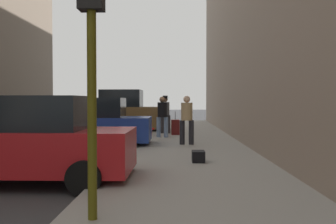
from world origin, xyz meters
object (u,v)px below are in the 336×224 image
(parked_red_hatchback, at_px, (30,142))
(pedestrian_in_tan_coat, at_px, (187,117))
(parked_bronze_suv, at_px, (119,113))
(pedestrian_in_jeans, at_px, (162,115))
(pedestrian_with_beanie, at_px, (165,112))
(fire_hydrant, at_px, (150,128))
(parked_blue_sedan, at_px, (93,124))
(rolling_suitcase, at_px, (175,127))
(duffel_bag, at_px, (198,156))
(traffic_light, at_px, (92,18))

(parked_red_hatchback, bearing_deg, pedestrian_in_tan_coat, 59.26)
(parked_bronze_suv, height_order, pedestrian_in_jeans, parked_bronze_suv)
(pedestrian_with_beanie, xyz_separation_m, pedestrian_in_tan_coat, (0.88, -4.54, -0.03))
(parked_bronze_suv, relative_size, pedestrian_in_jeans, 2.72)
(parked_red_hatchback, xyz_separation_m, fire_hydrant, (1.80, 8.97, -0.35))
(pedestrian_in_jeans, bearing_deg, parked_blue_sedan, -133.76)
(fire_hydrant, height_order, pedestrian_with_beanie, pedestrian_with_beanie)
(pedestrian_with_beanie, height_order, rolling_suitcase, pedestrian_with_beanie)
(parked_red_hatchback, bearing_deg, rolling_suitcase, 72.80)
(pedestrian_in_tan_coat, xyz_separation_m, duffel_bag, (0.17, -3.73, -0.81))
(fire_hydrant, bearing_deg, rolling_suitcase, 25.05)
(pedestrian_in_tan_coat, height_order, duffel_bag, pedestrian_in_tan_coat)
(pedestrian_with_beanie, bearing_deg, duffel_bag, -82.76)
(pedestrian_with_beanie, height_order, pedestrian_in_tan_coat, pedestrian_with_beanie)
(traffic_light, xyz_separation_m, pedestrian_with_beanie, (0.61, 12.84, -1.62))
(pedestrian_in_tan_coat, bearing_deg, duffel_bag, -87.33)
(fire_hydrant, bearing_deg, pedestrian_with_beanie, 61.04)
(fire_hydrant, xyz_separation_m, pedestrian_with_beanie, (0.66, 1.19, 0.64))
(parked_blue_sedan, relative_size, duffel_bag, 9.57)
(parked_blue_sedan, height_order, pedestrian_in_jeans, pedestrian_in_jeans)
(parked_bronze_suv, height_order, rolling_suitcase, parked_bronze_suv)
(duffel_bag, bearing_deg, rolling_suitcase, 94.31)
(pedestrian_with_beanie, relative_size, rolling_suitcase, 1.71)
(parked_bronze_suv, relative_size, pedestrian_with_beanie, 2.62)
(parked_red_hatchback, xyz_separation_m, pedestrian_in_tan_coat, (3.34, 5.62, 0.26))
(parked_blue_sedan, xyz_separation_m, duffel_bag, (3.51, -3.84, -0.56))
(parked_red_hatchback, height_order, rolling_suitcase, parked_red_hatchback)
(parked_bronze_suv, relative_size, pedestrian_in_tan_coat, 2.72)
(pedestrian_in_tan_coat, relative_size, rolling_suitcase, 1.64)
(rolling_suitcase, relative_size, duffel_bag, 2.36)
(duffel_bag, bearing_deg, fire_hydrant, 103.57)
(parked_bronze_suv, distance_m, traffic_light, 14.78)
(parked_bronze_suv, xyz_separation_m, traffic_light, (1.85, -14.56, 1.73))
(parked_bronze_suv, height_order, fire_hydrant, parked_bronze_suv)
(fire_hydrant, bearing_deg, pedestrian_in_jeans, -52.05)
(traffic_light, relative_size, pedestrian_with_beanie, 2.03)
(parked_blue_sedan, distance_m, rolling_suitcase, 4.80)
(parked_red_hatchback, bearing_deg, duffel_bag, 28.19)
(duffel_bag, bearing_deg, pedestrian_in_tan_coat, 92.67)
(parked_bronze_suv, distance_m, pedestrian_in_tan_coat, 7.10)
(traffic_light, relative_size, duffel_bag, 8.18)
(pedestrian_in_tan_coat, bearing_deg, parked_bronze_suv, 118.05)
(parked_bronze_suv, relative_size, rolling_suitcase, 4.48)
(pedestrian_in_tan_coat, distance_m, duffel_bag, 3.83)
(pedestrian_with_beanie, height_order, duffel_bag, pedestrian_with_beanie)
(parked_red_hatchback, height_order, parked_bronze_suv, parked_bronze_suv)
(pedestrian_in_tan_coat, bearing_deg, parked_blue_sedan, 178.27)
(parked_blue_sedan, distance_m, pedestrian_in_jeans, 3.47)
(fire_hydrant, bearing_deg, traffic_light, -89.75)
(traffic_light, bearing_deg, parked_bronze_suv, 97.25)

